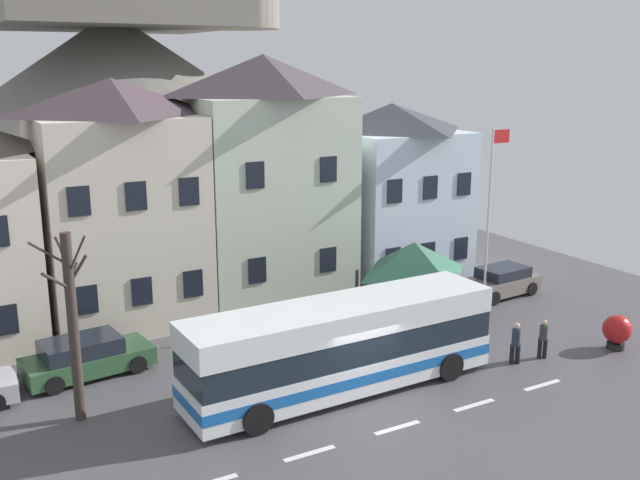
% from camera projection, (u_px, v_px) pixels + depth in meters
% --- Properties ---
extents(ground_plane, '(40.00, 60.00, 0.07)m').
position_uv_depth(ground_plane, '(369.00, 408.00, 22.95)').
color(ground_plane, '#4C494D').
extents(townhouse_01, '(6.22, 5.74, 10.08)m').
position_uv_depth(townhouse_01, '(118.00, 203.00, 29.55)').
color(townhouse_01, beige).
rests_on(townhouse_01, ground_plane).
extents(townhouse_02, '(6.85, 5.51, 11.01)m').
position_uv_depth(townhouse_02, '(265.00, 180.00, 32.47)').
color(townhouse_02, beige).
rests_on(townhouse_02, ground_plane).
extents(townhouse_03, '(6.09, 6.60, 8.70)m').
position_uv_depth(townhouse_03, '(390.00, 190.00, 36.64)').
color(townhouse_03, silver).
rests_on(townhouse_03, ground_plane).
extents(hilltop_castle, '(41.61, 41.61, 22.47)m').
position_uv_depth(hilltop_castle, '(119.00, 111.00, 48.04)').
color(hilltop_castle, slate).
rests_on(hilltop_castle, ground_plane).
extents(transit_bus, '(10.88, 2.81, 3.07)m').
position_uv_depth(transit_bus, '(342.00, 347.00, 23.70)').
color(transit_bus, white).
rests_on(transit_bus, ground_plane).
extents(bus_shelter, '(3.60, 3.60, 3.73)m').
position_uv_depth(bus_shelter, '(414.00, 259.00, 28.74)').
color(bus_shelter, '#473D33').
rests_on(bus_shelter, ground_plane).
extents(parked_car_00, '(4.35, 2.19, 1.20)m').
position_uv_depth(parked_car_00, '(411.00, 299.00, 31.51)').
color(parked_car_00, navy).
rests_on(parked_car_00, ground_plane).
extents(parked_car_01, '(4.53, 2.37, 1.37)m').
position_uv_depth(parked_car_01, '(86.00, 357.00, 25.13)').
color(parked_car_01, '#2E5433').
rests_on(parked_car_01, ground_plane).
extents(parked_car_03, '(3.93, 2.12, 1.35)m').
position_uv_depth(parked_car_03, '(501.00, 282.00, 33.80)').
color(parked_car_03, slate).
rests_on(parked_car_03, ground_plane).
extents(pedestrian_00, '(0.34, 0.36, 1.44)m').
position_uv_depth(pedestrian_00, '(401.00, 325.00, 27.87)').
color(pedestrian_00, '#38332D').
rests_on(pedestrian_00, ground_plane).
extents(pedestrian_01, '(0.36, 0.30, 1.57)m').
position_uv_depth(pedestrian_01, '(516.00, 343.00, 26.05)').
color(pedestrian_01, black).
rests_on(pedestrian_01, ground_plane).
extents(pedestrian_02, '(0.30, 0.29, 1.49)m').
position_uv_depth(pedestrian_02, '(543.00, 338.00, 26.56)').
color(pedestrian_02, black).
rests_on(pedestrian_02, ground_plane).
extents(public_bench, '(1.68, 0.48, 0.87)m').
position_uv_depth(public_bench, '(419.00, 295.00, 32.44)').
color(public_bench, '#33473D').
rests_on(public_bench, ground_plane).
extents(flagpole, '(0.95, 0.10, 8.00)m').
position_uv_depth(flagpole, '(490.00, 209.00, 30.71)').
color(flagpole, silver).
rests_on(flagpole, ground_plane).
extents(harbour_buoy, '(1.09, 1.09, 1.34)m').
position_uv_depth(harbour_buoy, '(617.00, 330.00, 27.42)').
color(harbour_buoy, black).
rests_on(harbour_buoy, ground_plane).
extents(bare_tree_00, '(1.61, 1.64, 5.92)m').
position_uv_depth(bare_tree_00, '(73.00, 323.00, 21.45)').
color(bare_tree_00, '#382D28').
rests_on(bare_tree_00, ground_plane).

